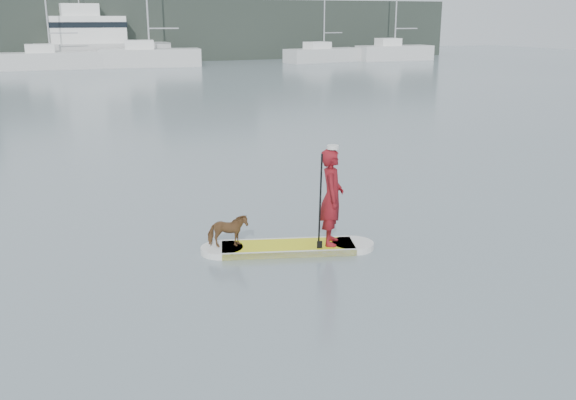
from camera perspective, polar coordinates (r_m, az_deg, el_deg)
name	(u,v)px	position (r m, az deg, el deg)	size (l,w,h in m)	color
ground	(88,218)	(14.83, -17.36, -1.54)	(140.00, 140.00, 0.00)	slate
paddleboard	(288,248)	(12.20, 0.00, -4.25)	(3.19, 1.53, 0.12)	yellow
paddler	(332,197)	(12.00, 3.91, 0.26)	(0.67, 0.44, 1.83)	maroon
white_cap	(333,147)	(11.78, 4.00, 4.71)	(0.22, 0.22, 0.07)	silver
dog	(228,231)	(12.02, -5.38, -2.76)	(0.34, 0.74, 0.62)	brown
paddle	(320,213)	(11.79, 2.86, -1.21)	(0.12, 0.30, 2.00)	black
sailboat_d	(50,59)	(59.49, -20.39, 11.71)	(8.37, 2.74, 12.27)	silver
sailboat_e	(149,56)	(59.98, -12.25, 12.39)	(9.15, 4.08, 12.81)	silver
sailboat_f	(323,53)	(64.98, 3.15, 12.88)	(8.49, 3.98, 12.25)	silver
motor_yacht_a	(96,42)	(63.50, -16.67, 13.28)	(12.13, 4.07, 7.21)	silver
shore_mass	(24,31)	(67.18, -22.43, 13.70)	(90.00, 6.00, 6.00)	#202823
shore_building_east	(206,20)	(70.80, -7.32, 15.60)	(10.00, 4.00, 8.00)	#202823
sailboat_g	(394,51)	(68.36, 9.39, 12.96)	(7.86, 3.15, 13.98)	silver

